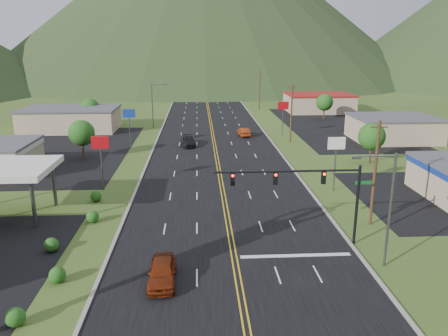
{
  "coord_description": "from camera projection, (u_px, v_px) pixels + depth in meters",
  "views": [
    {
      "loc": [
        -2.72,
        -19.69,
        16.54
      ],
      "look_at": [
        -0.18,
        22.66,
        4.5
      ],
      "focal_mm": 35.0,
      "sensor_mm": 36.0,
      "label": 1
    }
  ],
  "objects": [
    {
      "name": "pole_sign_west_b",
      "position": [
        129.0,
        117.0,
        71.33
      ],
      "size": [
        2.0,
        0.18,
        6.4
      ],
      "color": "#59595E",
      "rests_on": "ground"
    },
    {
      "name": "car_red_near",
      "position": [
        162.0,
        272.0,
        31.21
      ],
      "size": [
        2.04,
        4.92,
        1.67
      ],
      "primitive_type": "imported",
      "rotation": [
        0.0,
        0.0,
        0.01
      ],
      "color": "maroon",
      "rests_on": "ground"
    },
    {
      "name": "streetlight_east",
      "position": [
        387.0,
        203.0,
        32.41
      ],
      "size": [
        3.28,
        0.25,
        9.0
      ],
      "color": "#59595E",
      "rests_on": "ground"
    },
    {
      "name": "streetlight_west",
      "position": [
        154.0,
        102.0,
        88.72
      ],
      "size": [
        3.28,
        0.25,
        9.0
      ],
      "color": "#59595E",
      "rests_on": "ground"
    },
    {
      "name": "car_red_far",
      "position": [
        244.0,
        132.0,
        81.45
      ],
      "size": [
        2.09,
        4.8,
        1.54
      ],
      "primitive_type": "imported",
      "rotation": [
        0.0,
        0.0,
        3.24
      ],
      "color": "#953110",
      "rests_on": "ground"
    },
    {
      "name": "utility_pole_a",
      "position": [
        375.0,
        173.0,
        40.24
      ],
      "size": [
        1.6,
        0.28,
        10.0
      ],
      "color": "#382314",
      "rests_on": "ground"
    },
    {
      "name": "tree_east_b",
      "position": [
        325.0,
        102.0,
        98.92
      ],
      "size": [
        3.84,
        3.84,
        5.82
      ],
      "color": "#382314",
      "rests_on": "ground"
    },
    {
      "name": "building_east_far",
      "position": [
        319.0,
        103.0,
        111.0
      ],
      "size": [
        16.4,
        12.4,
        4.5
      ],
      "color": "#D0B690",
      "rests_on": "ground"
    },
    {
      "name": "pole_sign_east_b",
      "position": [
        283.0,
        109.0,
        80.57
      ],
      "size": [
        2.0,
        0.18,
        6.4
      ],
      "color": "#59595E",
      "rests_on": "ground"
    },
    {
      "name": "car_dark_mid",
      "position": [
        188.0,
        142.0,
        73.48
      ],
      "size": [
        2.59,
        5.48,
        1.54
      ],
      "primitive_type": "imported",
      "rotation": [
        0.0,
        0.0,
        0.08
      ],
      "color": "black",
      "rests_on": "ground"
    },
    {
      "name": "building_west_far",
      "position": [
        71.0,
        119.0,
        86.65
      ],
      "size": [
        18.4,
        11.4,
        4.5
      ],
      "color": "#D0B690",
      "rests_on": "ground"
    },
    {
      "name": "utility_pole_b",
      "position": [
        291.0,
        113.0,
        75.78
      ],
      "size": [
        1.6,
        0.28,
        10.0
      ],
      "color": "#382314",
      "rests_on": "ground"
    },
    {
      "name": "tree_west_a",
      "position": [
        82.0,
        133.0,
        64.58
      ],
      "size": [
        3.84,
        3.84,
        5.82
      ],
      "color": "#382314",
      "rests_on": "ground"
    },
    {
      "name": "tree_west_b",
      "position": [
        90.0,
        108.0,
        90.22
      ],
      "size": [
        3.84,
        3.84,
        5.82
      ],
      "color": "#382314",
      "rests_on": "ground"
    },
    {
      "name": "tree_east_a",
      "position": [
        372.0,
        137.0,
        62.2
      ],
      "size": [
        3.84,
        3.84,
        5.82
      ],
      "color": "#382314",
      "rests_on": "ground"
    },
    {
      "name": "pole_sign_west_a",
      "position": [
        101.0,
        148.0,
        50.2
      ],
      "size": [
        2.0,
        0.18,
        6.4
      ],
      "color": "#59595E",
      "rests_on": "ground"
    },
    {
      "name": "utility_pole_d",
      "position": [
        244.0,
        78.0,
        152.6
      ],
      "size": [
        1.6,
        0.28,
        10.0
      ],
      "color": "#382314",
      "rests_on": "ground"
    },
    {
      "name": "building_east_mid",
      "position": [
        393.0,
        128.0,
        77.65
      ],
      "size": [
        14.4,
        11.4,
        4.3
      ],
      "color": "#D0B690",
      "rests_on": "ground"
    },
    {
      "name": "utility_pole_c",
      "position": [
        260.0,
        90.0,
        114.19
      ],
      "size": [
        1.6,
        0.28,
        10.0
      ],
      "color": "#382314",
      "rests_on": "ground"
    },
    {
      "name": "pole_sign_east_a",
      "position": [
        336.0,
        149.0,
        49.84
      ],
      "size": [
        2.0,
        0.18,
        6.4
      ],
      "color": "#59595E",
      "rests_on": "ground"
    },
    {
      "name": "traffic_signal",
      "position": [
        311.0,
        186.0,
        35.94
      ],
      "size": [
        13.1,
        0.43,
        7.0
      ],
      "color": "black",
      "rests_on": "ground"
    }
  ]
}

